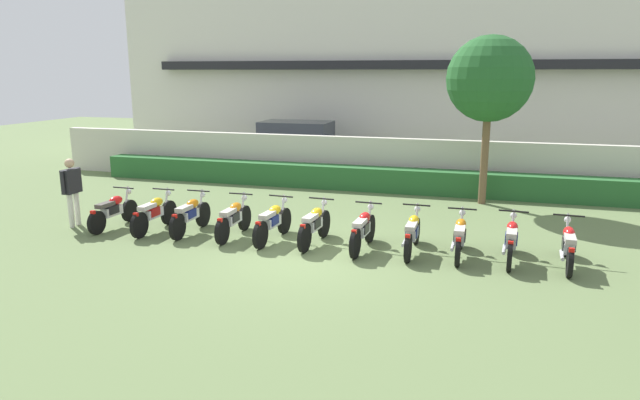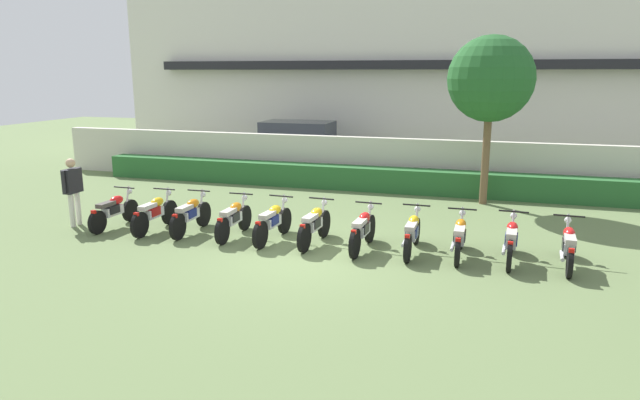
# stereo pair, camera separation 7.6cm
# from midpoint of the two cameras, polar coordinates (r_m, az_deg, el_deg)

# --- Properties ---
(ground) EXTENTS (60.00, 60.00, 0.00)m
(ground) POSITION_cam_midpoint_polar(r_m,az_deg,el_deg) (11.89, -1.39, -5.71)
(ground) COLOR #607547
(building) EXTENTS (25.40, 6.50, 7.66)m
(building) POSITION_cam_midpoint_polar(r_m,az_deg,el_deg) (26.55, 9.40, 12.82)
(building) COLOR silver
(building) RESTS_ON ground
(compound_wall) EXTENTS (24.13, 0.30, 1.65)m
(compound_wall) POSITION_cam_midpoint_polar(r_m,az_deg,el_deg) (18.96, 5.88, 3.84)
(compound_wall) COLOR beige
(compound_wall) RESTS_ON ground
(hedge_row) EXTENTS (19.31, 0.70, 0.76)m
(hedge_row) POSITION_cam_midpoint_polar(r_m,az_deg,el_deg) (18.36, 5.43, 2.14)
(hedge_row) COLOR #28602D
(hedge_row) RESTS_ON ground
(parked_car) EXTENTS (4.50, 2.08, 1.89)m
(parked_car) POSITION_cam_midpoint_polar(r_m,az_deg,el_deg) (22.19, -1.79, 5.51)
(parked_car) COLOR navy
(parked_car) RESTS_ON ground
(tree_near_inspector) EXTENTS (2.42, 2.42, 4.80)m
(tree_near_inspector) POSITION_cam_midpoint_polar(r_m,az_deg,el_deg) (16.80, 17.06, 11.60)
(tree_near_inspector) COLOR brown
(tree_near_inspector) RESTS_ON ground
(motorcycle_in_row_0) EXTENTS (0.60, 1.82, 0.94)m
(motorcycle_in_row_0) POSITION_cam_midpoint_polar(r_m,az_deg,el_deg) (14.81, -20.05, -0.98)
(motorcycle_in_row_0) COLOR black
(motorcycle_in_row_0) RESTS_ON ground
(motorcycle_in_row_1) EXTENTS (0.60, 1.88, 0.97)m
(motorcycle_in_row_1) POSITION_cam_midpoint_polar(r_m,az_deg,el_deg) (14.18, -16.28, -1.25)
(motorcycle_in_row_1) COLOR black
(motorcycle_in_row_1) RESTS_ON ground
(motorcycle_in_row_2) EXTENTS (0.60, 1.84, 0.97)m
(motorcycle_in_row_2) POSITION_cam_midpoint_polar(r_m,az_deg,el_deg) (13.78, -12.83, -1.45)
(motorcycle_in_row_2) COLOR black
(motorcycle_in_row_2) RESTS_ON ground
(motorcycle_in_row_3) EXTENTS (0.60, 1.84, 0.96)m
(motorcycle_in_row_3) POSITION_cam_midpoint_polar(r_m,az_deg,el_deg) (13.26, -8.59, -1.84)
(motorcycle_in_row_3) COLOR black
(motorcycle_in_row_3) RESTS_ON ground
(motorcycle_in_row_4) EXTENTS (0.60, 1.91, 0.97)m
(motorcycle_in_row_4) POSITION_cam_midpoint_polar(r_m,az_deg,el_deg) (12.86, -4.65, -2.19)
(motorcycle_in_row_4) COLOR black
(motorcycle_in_row_4) RESTS_ON ground
(motorcycle_in_row_5) EXTENTS (0.60, 1.86, 0.98)m
(motorcycle_in_row_5) POSITION_cam_midpoint_polar(r_m,az_deg,el_deg) (12.55, -0.40, -2.50)
(motorcycle_in_row_5) COLOR black
(motorcycle_in_row_5) RESTS_ON ground
(motorcycle_in_row_6) EXTENTS (0.60, 1.86, 0.98)m
(motorcycle_in_row_6) POSITION_cam_midpoint_polar(r_m,az_deg,el_deg) (12.19, 4.53, -3.02)
(motorcycle_in_row_6) COLOR black
(motorcycle_in_row_6) RESTS_ON ground
(motorcycle_in_row_7) EXTENTS (0.60, 1.92, 0.95)m
(motorcycle_in_row_7) POSITION_cam_midpoint_polar(r_m,az_deg,el_deg) (12.14, 9.53, -3.29)
(motorcycle_in_row_7) COLOR black
(motorcycle_in_row_7) RESTS_ON ground
(motorcycle_in_row_8) EXTENTS (0.60, 1.79, 0.95)m
(motorcycle_in_row_8) POSITION_cam_midpoint_polar(r_m,az_deg,el_deg) (12.07, 14.15, -3.62)
(motorcycle_in_row_8) COLOR black
(motorcycle_in_row_8) RESTS_ON ground
(motorcycle_in_row_9) EXTENTS (0.60, 1.86, 0.97)m
(motorcycle_in_row_9) POSITION_cam_midpoint_polar(r_m,az_deg,el_deg) (12.06, 18.98, -3.89)
(motorcycle_in_row_9) COLOR black
(motorcycle_in_row_9) RESTS_ON ground
(motorcycle_in_row_10) EXTENTS (0.60, 1.90, 0.94)m
(motorcycle_in_row_10) POSITION_cam_midpoint_polar(r_m,az_deg,el_deg) (12.18, 24.03, -4.24)
(motorcycle_in_row_10) COLOR black
(motorcycle_in_row_10) RESTS_ON ground
(inspector_person) EXTENTS (0.23, 0.69, 1.71)m
(inspector_person) POSITION_cam_midpoint_polar(r_m,az_deg,el_deg) (15.22, -23.65, 1.30)
(inspector_person) COLOR silver
(inspector_person) RESTS_ON ground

